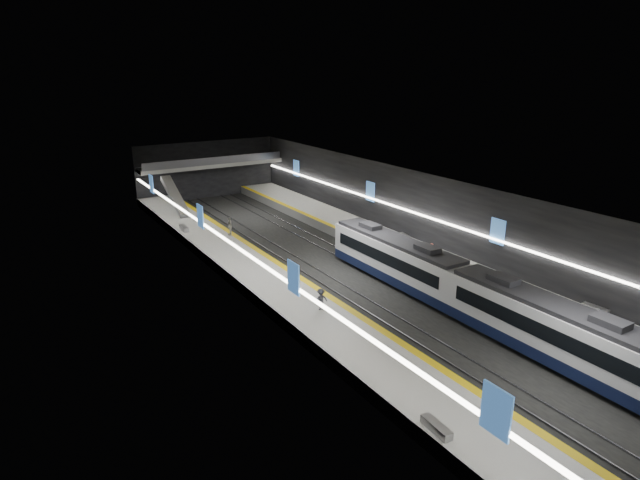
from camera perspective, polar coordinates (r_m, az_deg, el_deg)
ground at (r=48.45m, az=2.93°, el=-3.63°), size 70.00×70.00×0.00m
ceiling at (r=46.10m, az=3.08°, el=5.65°), size 20.00×70.00×0.04m
wall_left at (r=42.49m, az=-8.17°, el=-1.20°), size 0.04×70.00×8.00m
wall_right at (r=53.24m, az=11.91°, el=2.54°), size 0.04×70.00×8.00m
wall_back at (r=77.67m, az=-11.93°, el=7.35°), size 20.00×0.04×8.00m
platform_left at (r=44.72m, az=-5.04°, el=-4.89°), size 5.00×70.00×1.00m
tile_surface_left at (r=44.52m, az=-5.05°, el=-4.29°), size 5.00×70.00×0.02m
tactile_strip_left at (r=45.46m, az=-2.58°, el=-3.73°), size 0.60×70.00×0.02m
platform_right at (r=52.65m, az=9.68°, el=-1.50°), size 5.00×70.00×1.00m
tile_surface_right at (r=52.48m, az=9.71°, el=-0.97°), size 5.00×70.00×0.02m
tactile_strip_right at (r=51.11m, az=7.85°, el=-1.39°), size 0.60×70.00×0.02m
rails at (r=48.42m, az=2.93°, el=-3.57°), size 6.52×70.00×0.12m
train at (r=41.31m, az=14.75°, el=-4.89°), size 2.69×30.04×3.60m
ad_posters at (r=47.77m, az=2.33°, el=1.77°), size 19.94×53.50×2.20m
cove_light_left at (r=42.63m, az=-7.91°, el=-1.41°), size 0.25×68.60×0.12m
cove_light_right at (r=53.16m, az=11.74°, el=2.30°), size 0.25×68.60×0.12m
mezzanine_bridge at (r=75.57m, az=-11.43°, el=7.90°), size 20.00×3.00×1.50m
escalator at (r=67.23m, az=-15.20°, el=4.53°), size 1.20×7.50×3.92m
bench_left_near at (r=27.96m, az=12.31°, el=-18.94°), size 0.63×1.89×0.45m
bench_left_far at (r=59.52m, az=-14.31°, el=1.24°), size 0.68×2.04×0.49m
bench_right_near at (r=43.50m, az=27.29°, el=-6.59°), size 0.61×1.88×0.45m
bench_right_far at (r=55.80m, az=9.01°, el=0.41°), size 0.69×1.64×0.39m
passenger_right_a at (r=49.15m, az=11.78°, el=-1.33°), size 0.54×0.72×1.78m
passenger_right_b at (r=38.89m, az=30.77°, el=-9.15°), size 0.94×0.93×1.53m
passenger_left_a at (r=56.64m, az=-9.60°, el=1.45°), size 0.61×1.17×1.90m
passenger_left_b at (r=38.85m, az=0.08°, el=-6.36°), size 1.10×0.70×1.63m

